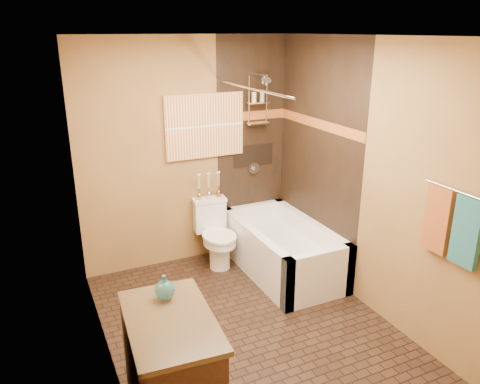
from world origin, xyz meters
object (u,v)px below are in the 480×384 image
bathtub (282,253)px  vanity (171,369)px  toilet (215,233)px  sunset_painting (205,126)px

bathtub → vanity: 2.29m
toilet → bathtub: bearing=-32.5°
toilet → vanity: size_ratio=0.79×
toilet → vanity: bearing=-113.9°
sunset_painting → vanity: size_ratio=0.96×
sunset_painting → toilet: bearing=-90.0°
toilet → vanity: vanity is taller
vanity → bathtub: bearing=45.3°
bathtub → toilet: size_ratio=2.03×
toilet → vanity: 2.26m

